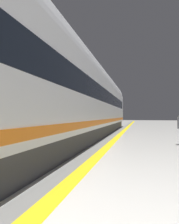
# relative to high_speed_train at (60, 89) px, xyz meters

# --- Properties ---
(safety_line_strip) EXTENTS (0.36, 80.00, 0.01)m
(safety_line_strip) POSITION_rel_high_speed_train_xyz_m (2.07, 0.58, -2.50)
(safety_line_strip) COLOR yellow
(safety_line_strip) RESTS_ON ground
(tactile_edge_band) EXTENTS (0.57, 80.00, 0.01)m
(tactile_edge_band) POSITION_rel_high_speed_train_xyz_m (1.76, 0.58, -2.50)
(tactile_edge_band) COLOR slate
(tactile_edge_band) RESTS_ON ground
(high_speed_train) EXTENTS (2.94, 32.60, 4.97)m
(high_speed_train) POSITION_rel_high_speed_train_xyz_m (0.00, 0.00, 0.00)
(high_speed_train) COLOR #38383D
(high_speed_train) RESTS_ON ground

